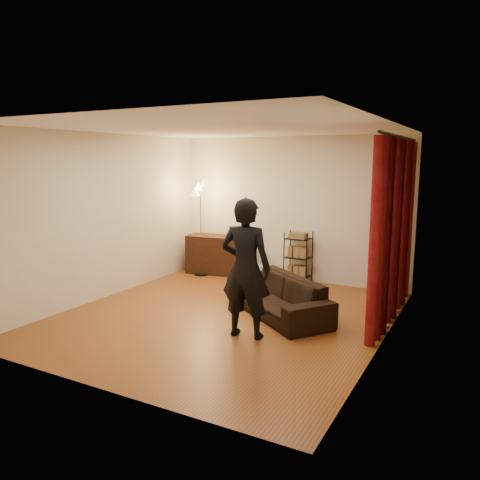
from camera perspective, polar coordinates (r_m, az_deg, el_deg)
The scene contains 14 objects.
floor at distance 6.96m, azimuth -1.92°, elevation -9.27°, with size 5.00×5.00×0.00m, color brown.
ceiling at distance 6.59m, azimuth -2.06°, elevation 13.51°, with size 5.00×5.00×0.00m, color white.
wall_back at distance 8.88m, azimuth 6.19°, elevation 3.76°, with size 5.00×5.00×0.00m, color beige.
wall_front at distance 4.69m, azimuth -17.59°, elevation -2.00°, with size 5.00×5.00×0.00m, color beige.
wall_left at distance 8.01m, azimuth -16.04°, elevation 2.80°, with size 5.00×5.00×0.00m, color beige.
wall_right at distance 5.85m, azimuth 17.40°, elevation 0.28°, with size 5.00×5.00×0.00m, color beige.
curtain_rod at distance 6.91m, azimuth 18.94°, elevation 11.83°, with size 0.04×0.04×2.65m, color black.
curtain at distance 6.98m, azimuth 18.19°, elevation 1.09°, with size 0.22×2.65×2.55m, color maroon, non-canonical shape.
sofa at distance 6.98m, azimuth 4.55°, elevation -6.79°, with size 1.95×0.76×0.57m, color black.
person at distance 5.96m, azimuth 0.70°, elevation -3.48°, with size 0.66×0.43×1.81m, color black.
media_cabinet at distance 9.39m, azimuth -2.42°, elevation -1.82°, with size 1.32×0.49×0.77m, color black.
storage_boxes at distance 9.10m, azimuth 2.33°, elevation -3.83°, with size 0.32×0.25×0.26m, color beige, non-canonical shape.
wire_shelf at distance 8.71m, azimuth 7.09°, elevation -2.14°, with size 0.44×0.31×0.97m, color black, non-canonical shape.
floor_lamp at distance 9.21m, azimuth -4.81°, elevation 1.36°, with size 0.33×0.33×1.86m, color silver, non-canonical shape.
Camera 1 is at (3.32, -5.68, 2.27)m, focal length 35.00 mm.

